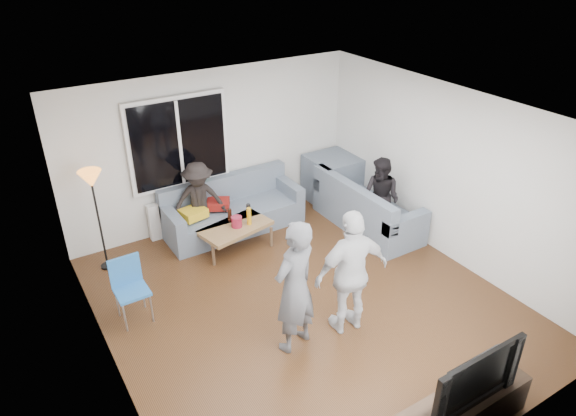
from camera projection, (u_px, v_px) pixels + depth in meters
floor at (305, 303)px, 7.05m from camera, size 5.00×5.50×0.04m
ceiling at (309, 116)px, 5.80m from camera, size 5.00×5.50×0.04m
wall_back at (213, 148)px, 8.50m from camera, size 5.00×0.04×2.60m
wall_front at (489, 357)px, 4.35m from camera, size 5.00×0.04×2.60m
wall_left at (100, 283)px, 5.25m from camera, size 0.04×5.50×2.60m
wall_right at (450, 174)px, 7.60m from camera, size 0.04×5.50×2.60m
window_frame at (179, 142)px, 8.04m from camera, size 1.62×0.06×1.47m
window_glass at (180, 143)px, 8.01m from camera, size 1.50×0.02×1.35m
window_mullion at (180, 143)px, 8.00m from camera, size 0.05×0.03×1.35m
radiator at (187, 213)px, 8.60m from camera, size 1.30×0.12×0.62m
potted_plant at (205, 183)px, 8.51m from camera, size 0.22×0.20×0.34m
vase at (170, 196)px, 8.26m from camera, size 0.21×0.21×0.18m
sofa_back_section at (233, 206)px, 8.57m from camera, size 2.30×0.85×0.85m
sofa_right_section at (368, 204)px, 8.64m from camera, size 2.00×0.85×0.85m
sofa_corner at (333, 179)px, 9.51m from camera, size 0.85×0.85×0.85m
cushion_yellow at (193, 213)px, 8.19m from camera, size 0.43×0.39×0.14m
cushion_red at (218, 204)px, 8.46m from camera, size 0.46×0.44×0.13m
coffee_table at (236, 237)px, 8.15m from camera, size 1.20×0.81×0.40m
pitcher at (237, 222)px, 8.00m from camera, size 0.17×0.17×0.17m
side_chair at (132, 292)px, 6.54m from camera, size 0.41×0.41×0.86m
floor_lamp at (99, 221)px, 7.41m from camera, size 0.32×0.32×1.56m
player_left at (295, 287)px, 5.93m from camera, size 0.72×0.58×1.71m
player_right at (351, 273)px, 6.22m from camera, size 1.02×0.52×1.67m
spectator_right at (381, 198)px, 8.31m from camera, size 0.65×0.75×1.33m
spectator_back at (199, 201)px, 8.21m from camera, size 0.96×0.71×1.32m
tv_console at (460, 413)px, 5.16m from camera, size 1.60×0.40×0.44m
television at (469, 374)px, 4.90m from camera, size 1.12×0.15×0.65m
bottle_d at (249, 216)px, 8.04m from camera, size 0.07×0.07×0.28m
bottle_e at (248, 211)px, 8.24m from camera, size 0.07×0.07×0.23m
bottle_c at (230, 215)px, 8.16m from camera, size 0.07×0.07×0.20m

